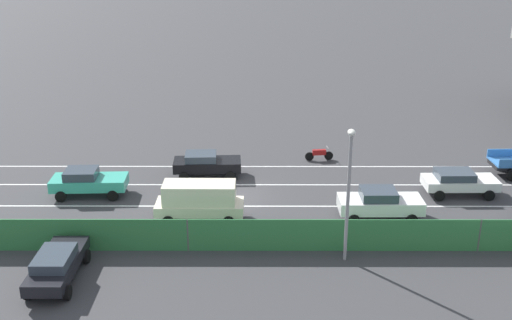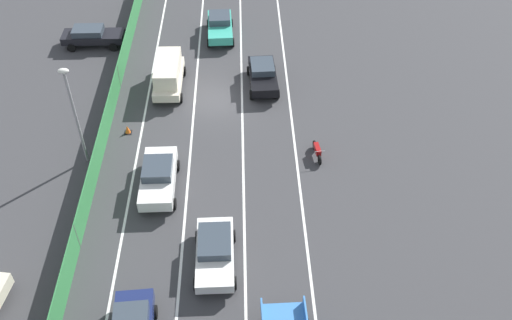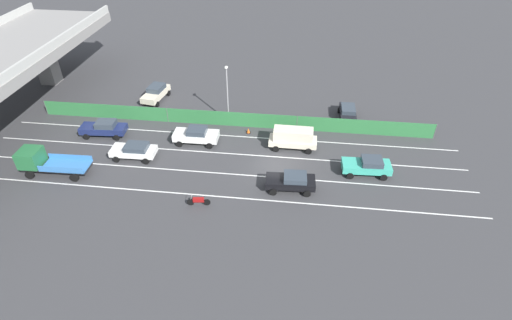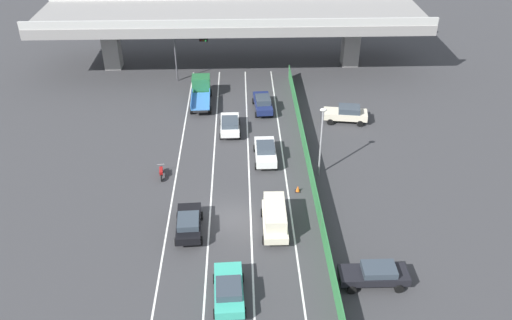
{
  "view_description": "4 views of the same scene",
  "coord_description": "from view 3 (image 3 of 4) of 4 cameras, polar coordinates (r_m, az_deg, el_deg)",
  "views": [
    {
      "loc": [
        33.85,
        1.62,
        14.63
      ],
      "look_at": [
        -1.42,
        1.54,
        1.71
      ],
      "focal_mm": 43.3,
      "sensor_mm": 36.0,
      "label": 1
    },
    {
      "loc": [
        -1.66,
        31.2,
        23.17
      ],
      "look_at": [
        -2.33,
        7.87,
        1.64
      ],
      "focal_mm": 39.92,
      "sensor_mm": 36.0,
      "label": 2
    },
    {
      "loc": [
        -30.19,
        -1.86,
        22.77
      ],
      "look_at": [
        -0.61,
        1.72,
        1.07
      ],
      "focal_mm": 28.11,
      "sensor_mm": 36.0,
      "label": 3
    },
    {
      "loc": [
        0.98,
        -32.21,
        26.1
      ],
      "look_at": [
        2.21,
        5.67,
        1.69
      ],
      "focal_mm": 36.75,
      "sensor_mm": 36.0,
      "label": 4
    }
  ],
  "objects": [
    {
      "name": "lane_line_mid_left",
      "position": [
        37.24,
        -5.72,
        -1.83
      ],
      "size": [
        0.14,
        46.67,
        0.01
      ],
      "primitive_type": "cube",
      "color": "silver",
      "rests_on": "ground"
    },
    {
      "name": "ground_plane",
      "position": [
        37.86,
        2.69,
        -0.96
      ],
      "size": [
        300.0,
        300.0,
        0.0
      ],
      "primitive_type": "plane",
      "color": "#38383A"
    },
    {
      "name": "car_hatchback_white",
      "position": [
        40.27,
        -16.93,
        1.34
      ],
      "size": [
        2.12,
        4.33,
        1.49
      ],
      "color": "silver",
      "rests_on": "ground"
    },
    {
      "name": "car_sedan_navy",
      "position": [
        44.75,
        -20.82,
        4.3
      ],
      "size": [
        2.17,
        4.79,
        1.71
      ],
      "color": "navy",
      "rests_on": "ground"
    },
    {
      "name": "lane_line_right_edge",
      "position": [
        42.38,
        -3.98,
        3.47
      ],
      "size": [
        0.14,
        46.67,
        0.01
      ],
      "primitive_type": "cube",
      "color": "silver",
      "rests_on": "ground"
    },
    {
      "name": "car_sedan_black",
      "position": [
        34.85,
        5.06,
        -3.01
      ],
      "size": [
        2.18,
        4.36,
        1.56
      ],
      "color": "black",
      "rests_on": "ground"
    },
    {
      "name": "parked_sedan_dark",
      "position": [
        45.84,
        12.94,
        6.53
      ],
      "size": [
        4.61,
        1.93,
        1.49
      ],
      "color": "black",
      "rests_on": "ground"
    },
    {
      "name": "flatbed_truck_blue",
      "position": [
        41.23,
        -28.04,
        -0.18
      ],
      "size": [
        2.4,
        6.23,
        2.39
      ],
      "color": "black",
      "rests_on": "ground"
    },
    {
      "name": "motorcycle",
      "position": [
        33.75,
        -8.17,
        -5.77
      ],
      "size": [
        0.6,
        1.95,
        0.93
      ],
      "color": "black",
      "rests_on": "ground"
    },
    {
      "name": "lane_line_mid_right",
      "position": [
        39.76,
        -4.8,
        0.99
      ],
      "size": [
        0.14,
        46.67,
        0.01
      ],
      "primitive_type": "cube",
      "color": "silver",
      "rests_on": "ground"
    },
    {
      "name": "parked_sedan_cream",
      "position": [
        50.4,
        -14.06,
        9.31
      ],
      "size": [
        4.67,
        2.56,
        1.74
      ],
      "color": "beige",
      "rests_on": "ground"
    },
    {
      "name": "green_fence",
      "position": [
        43.67,
        -3.55,
        5.85
      ],
      "size": [
        0.1,
        42.77,
        1.69
      ],
      "color": "#2D753D",
      "rests_on": "ground"
    },
    {
      "name": "street_lamp",
      "position": [
        43.01,
        -4.13,
        10.1
      ],
      "size": [
        0.6,
        0.36,
        6.52
      ],
      "color": "gray",
      "rests_on": "ground"
    },
    {
      "name": "lane_line_left_edge",
      "position": [
        34.84,
        -6.78,
        -5.05
      ],
      "size": [
        0.14,
        46.67,
        0.01
      ],
      "primitive_type": "cube",
      "color": "silver",
      "rests_on": "ground"
    },
    {
      "name": "car_taxi_teal",
      "position": [
        37.86,
        15.57,
        -0.75
      ],
      "size": [
        2.21,
        4.47,
        1.63
      ],
      "color": "teal",
      "rests_on": "ground"
    },
    {
      "name": "car_van_cream",
      "position": [
        39.91,
        5.3,
        3.21
      ],
      "size": [
        2.03,
        4.74,
        2.14
      ],
      "color": "beige",
      "rests_on": "ground"
    },
    {
      "name": "car_sedan_white",
      "position": [
        41.13,
        -8.5,
        3.55
      ],
      "size": [
        2.1,
        4.55,
        1.68
      ],
      "color": "white",
      "rests_on": "ground"
    },
    {
      "name": "traffic_cone",
      "position": [
        42.64,
        -1.1,
        4.19
      ],
      "size": [
        0.47,
        0.47,
        0.56
      ],
      "color": "orange",
      "rests_on": "ground"
    }
  ]
}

